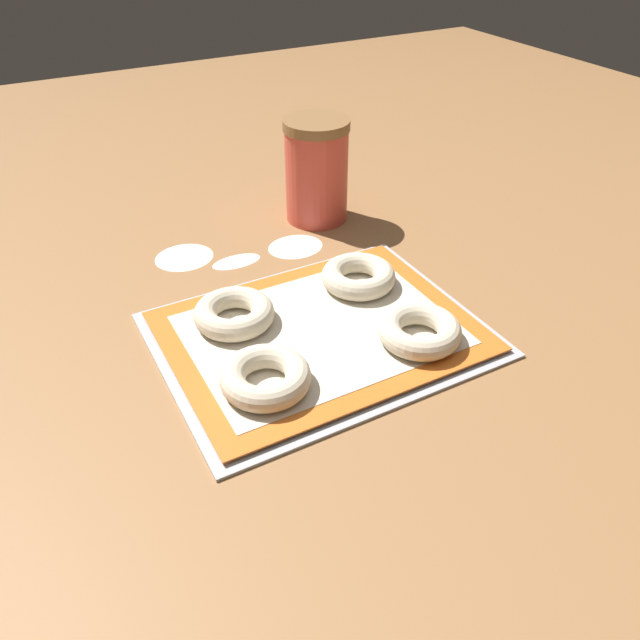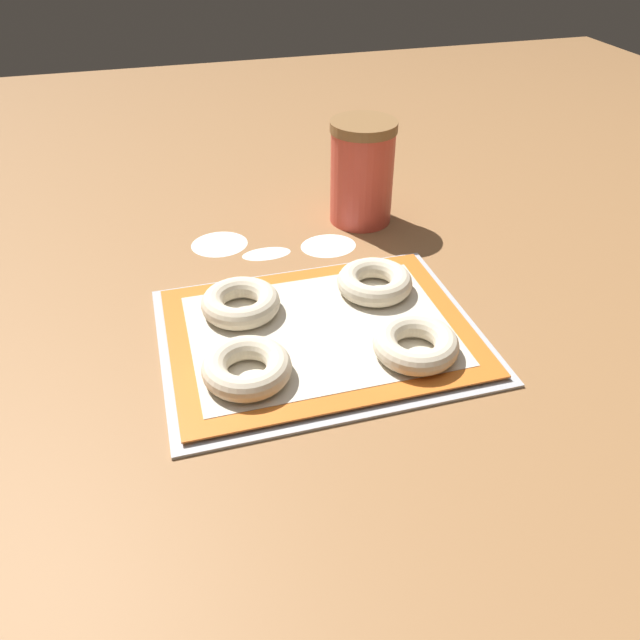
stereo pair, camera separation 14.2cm
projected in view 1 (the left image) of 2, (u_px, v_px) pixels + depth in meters
ground_plane at (303, 333)px, 0.81m from camera, size 2.80×2.80×0.00m
baking_tray at (320, 334)px, 0.80m from camera, size 0.41×0.32×0.01m
baking_mat at (320, 330)px, 0.80m from camera, size 0.38×0.29×0.00m
bagel_front_left at (265, 377)px, 0.70m from camera, size 0.10×0.10×0.03m
bagel_front_right at (419, 331)px, 0.77m from camera, size 0.10×0.10×0.03m
bagel_back_left at (234, 313)px, 0.80m from camera, size 0.10×0.10×0.03m
bagel_back_right at (358, 276)px, 0.87m from camera, size 0.10×0.10×0.03m
flour_canister at (317, 171)px, 1.03m from camera, size 0.11×0.11×0.17m
flour_patch_near at (295, 246)px, 0.99m from camera, size 0.09×0.08×0.00m
flour_patch_far at (236, 261)px, 0.96m from camera, size 0.08×0.04×0.00m
flour_patch_side at (184, 257)px, 0.97m from camera, size 0.09×0.08×0.00m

